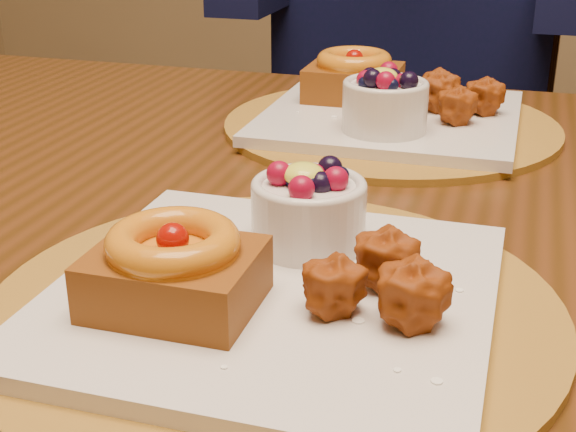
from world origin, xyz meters
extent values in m
cube|color=#3A200A|center=(-0.07, 0.08, 0.73)|extent=(1.60, 0.90, 0.04)
cylinder|color=brown|center=(-0.07, -0.14, 0.76)|extent=(0.38, 0.38, 0.01)
cube|color=silver|center=(-0.07, -0.14, 0.77)|extent=(0.28, 0.28, 0.01)
cube|color=#4E1A07|center=(-0.12, -0.18, 0.79)|extent=(0.10, 0.08, 0.04)
torus|color=#B95A0B|center=(-0.12, -0.18, 0.82)|extent=(0.08, 0.08, 0.02)
sphere|color=#880902|center=(-0.12, -0.18, 0.82)|extent=(0.02, 0.02, 0.02)
sphere|color=#953C0A|center=(0.00, -0.11, 0.79)|extent=(0.04, 0.04, 0.04)
sphere|color=#953C0A|center=(-0.03, -0.16, 0.79)|extent=(0.04, 0.04, 0.04)
sphere|color=#953C0A|center=(0.02, -0.16, 0.79)|extent=(0.04, 0.04, 0.04)
cylinder|color=silver|center=(-0.07, -0.07, 0.80)|extent=(0.08, 0.08, 0.05)
torus|color=silver|center=(-0.07, -0.07, 0.82)|extent=(0.08, 0.08, 0.01)
ellipsoid|color=yellow|center=(-0.07, -0.07, 0.83)|extent=(0.03, 0.03, 0.02)
cylinder|color=brown|center=(-0.07, 0.30, 0.76)|extent=(0.38, 0.38, 0.01)
cube|color=silver|center=(-0.07, 0.30, 0.77)|extent=(0.28, 0.28, 0.01)
cube|color=#4E1A07|center=(-0.13, 0.35, 0.79)|extent=(0.11, 0.09, 0.04)
torus|color=#B95A0B|center=(-0.13, 0.35, 0.82)|extent=(0.09, 0.09, 0.02)
sphere|color=#880902|center=(-0.13, 0.35, 0.82)|extent=(0.02, 0.02, 0.02)
sphere|color=#953C0A|center=(0.00, 0.28, 0.79)|extent=(0.04, 0.04, 0.04)
sphere|color=#953C0A|center=(-0.02, 0.33, 0.79)|extent=(0.04, 0.04, 0.04)
sphere|color=#953C0A|center=(0.03, 0.33, 0.79)|extent=(0.04, 0.04, 0.04)
cylinder|color=silver|center=(-0.07, 0.23, 0.80)|extent=(0.09, 0.09, 0.05)
torus|color=silver|center=(-0.07, 0.23, 0.82)|extent=(0.09, 0.09, 0.01)
ellipsoid|color=yellow|center=(-0.07, 0.23, 0.83)|extent=(0.03, 0.03, 0.02)
cube|color=black|center=(-0.12, 0.69, 0.45)|extent=(0.47, 0.47, 0.04)
cylinder|color=black|center=(-0.32, 0.51, 0.21)|extent=(0.04, 0.04, 0.43)
cylinder|color=black|center=(-0.29, 0.89, 0.21)|extent=(0.04, 0.04, 0.43)
cylinder|color=black|center=(0.09, 0.86, 0.21)|extent=(0.04, 0.04, 0.43)
cube|color=black|center=(-0.10, 0.89, 0.68)|extent=(0.44, 0.06, 0.46)
camera|label=1|loc=(0.07, -0.58, 1.02)|focal=50.00mm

